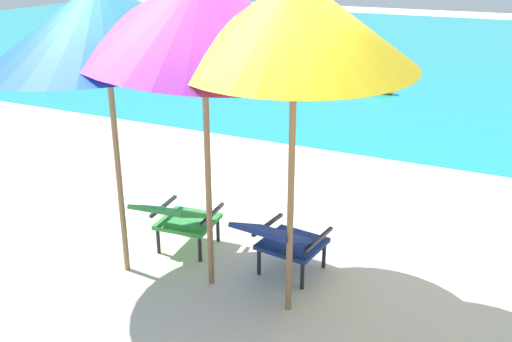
{
  "coord_description": "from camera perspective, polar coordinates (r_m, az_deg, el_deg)",
  "views": [
    {
      "loc": [
        2.23,
        -4.19,
        2.78
      ],
      "look_at": [
        0.0,
        0.47,
        0.75
      ],
      "focal_mm": 40.51,
      "sensor_mm": 36.0,
      "label": 1
    }
  ],
  "objects": [
    {
      "name": "beach_umbrella_right",
      "position": [
        4.03,
        3.87,
        14.59
      ],
      "size": [
        2.38,
        2.39,
        2.65
      ],
      "color": "olive",
      "rests_on": "ground_plane"
    },
    {
      "name": "beach_umbrella_center",
      "position": [
        4.43,
        -5.28,
        15.23
      ],
      "size": [
        2.37,
        2.32,
        2.73
      ],
      "color": "olive",
      "rests_on": "ground_plane"
    },
    {
      "name": "ocean_band",
      "position": [
        16.96,
        18.01,
        10.98
      ],
      "size": [
        40.0,
        18.0,
        0.01
      ],
      "primitive_type": "cube",
      "color": "teal",
      "rests_on": "ground_plane"
    },
    {
      "name": "lounge_chair_left",
      "position": [
        5.46,
        -7.6,
        -4.54
      ],
      "size": [
        0.61,
        0.92,
        0.68
      ],
      "color": "#338E3D",
      "rests_on": "ground_plane"
    },
    {
      "name": "ground_plane",
      "position": [
        8.93,
        9.84,
        2.97
      ],
      "size": [
        40.0,
        40.0,
        0.0
      ],
      "primitive_type": "plane",
      "color": "beige"
    },
    {
      "name": "swim_buoy",
      "position": [
        12.06,
        9.63,
        8.27
      ],
      "size": [
        1.6,
        0.18,
        0.18
      ],
      "primitive_type": "cylinder",
      "rotation": [
        0.0,
        1.57,
        0.0
      ],
      "color": "yellow",
      "rests_on": "ocean_band"
    },
    {
      "name": "beach_umbrella_left",
      "position": [
        4.79,
        -14.73,
        13.93
      ],
      "size": [
        2.32,
        2.28,
        2.61
      ],
      "color": "olive",
      "rests_on": "ground_plane"
    },
    {
      "name": "lounge_chair_right",
      "position": [
        5.04,
        2.66,
        -6.74
      ],
      "size": [
        0.64,
        0.93,
        0.68
      ],
      "color": "navy",
      "rests_on": "ground_plane"
    }
  ]
}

